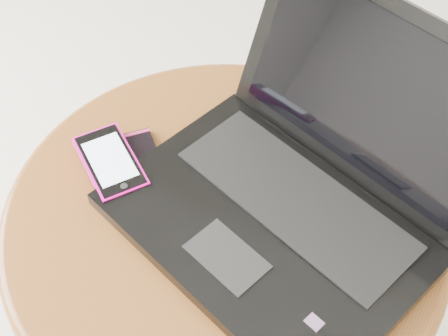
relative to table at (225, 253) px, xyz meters
The scene contains 4 objects.
table is the anchor object (origin of this frame).
laptop 0.18m from the table, 30.98° to the left, with size 0.49×0.47×0.25m.
phone_black 0.19m from the table, behind, with size 0.12×0.11×0.01m.
phone_pink 0.21m from the table, behind, with size 0.14×0.13×0.02m.
Camera 1 is at (0.28, -0.53, 1.21)m, focal length 52.35 mm.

